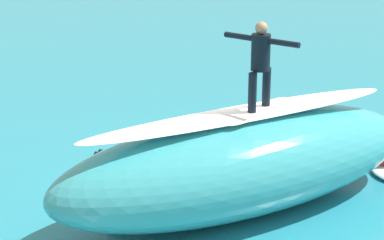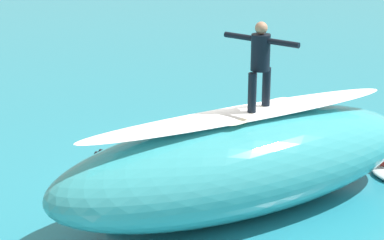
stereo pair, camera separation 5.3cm
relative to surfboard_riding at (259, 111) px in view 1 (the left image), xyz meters
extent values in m
plane|color=teal|center=(0.32, -1.52, -1.87)|extent=(120.00, 120.00, 0.00)
ellipsoid|color=teal|center=(0.34, 0.06, -0.95)|extent=(7.76, 3.67, 1.83)
ellipsoid|color=white|center=(0.34, 0.06, 0.00)|extent=(6.39, 1.91, 0.08)
ellipsoid|color=#EAE5C6|center=(0.00, 0.00, 0.00)|extent=(1.94, 1.51, 0.08)
cylinder|color=black|center=(0.20, 0.13, 0.40)|extent=(0.15, 0.15, 0.71)
cylinder|color=black|center=(-0.20, -0.13, 0.40)|extent=(0.15, 0.15, 0.71)
cylinder|color=black|center=(0.00, 0.00, 1.08)|extent=(0.47, 0.47, 0.65)
sphere|color=tan|center=(0.00, 0.00, 1.51)|extent=(0.22, 0.22, 0.22)
cylinder|color=black|center=(-0.25, 0.38, 1.30)|extent=(0.41, 0.54, 0.10)
cylinder|color=black|center=(0.25, -0.38, 1.30)|extent=(0.41, 0.54, 0.10)
ellipsoid|color=#E0563D|center=(1.65, -2.53, -1.83)|extent=(1.93, 2.09, 0.08)
cylinder|color=black|center=(1.65, -2.53, -1.66)|extent=(0.69, 0.73, 0.26)
sphere|color=#936B4C|center=(1.35, -2.19, -1.61)|extent=(0.19, 0.19, 0.19)
cylinder|color=black|center=(2.16, -2.99, -1.73)|extent=(0.50, 0.55, 0.12)
cylinder|color=black|center=(2.04, -3.10, -1.73)|extent=(0.50, 0.55, 0.12)
ellipsoid|color=white|center=(2.63, 0.06, -1.80)|extent=(0.57, 0.41, 0.14)
camera|label=1|loc=(5.19, 10.94, 3.96)|focal=65.99mm
camera|label=2|loc=(5.14, 10.96, 3.96)|focal=65.99mm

